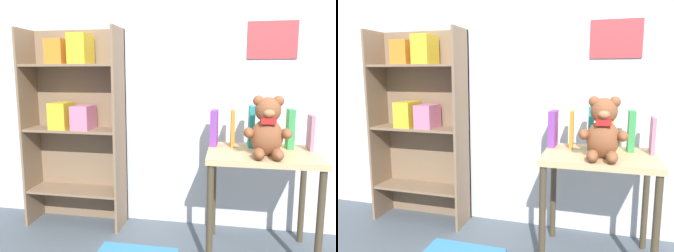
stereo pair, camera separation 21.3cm
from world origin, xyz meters
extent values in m
cube|color=silver|center=(0.00, 1.27, 1.25)|extent=(4.80, 0.06, 2.50)
cube|color=#A8383D|center=(0.35, 1.24, 1.37)|extent=(0.33, 0.01, 0.25)
cube|color=#7F664C|center=(-1.42, 1.09, 0.74)|extent=(0.02, 0.26, 1.47)
cube|color=#7F664C|center=(-0.70, 1.09, 0.74)|extent=(0.02, 0.26, 1.47)
cube|color=#7F664C|center=(-1.06, 1.21, 0.74)|extent=(0.73, 0.02, 1.47)
cube|color=#7F664C|center=(-1.06, 1.09, 0.26)|extent=(0.70, 0.24, 0.02)
cube|color=#7F664C|center=(-1.06, 1.09, 0.74)|extent=(0.70, 0.24, 0.02)
cube|color=#7F664C|center=(-1.06, 1.09, 1.21)|extent=(0.70, 0.24, 0.02)
cube|color=orange|center=(-1.15, 1.08, 1.30)|extent=(0.13, 0.18, 0.18)
cube|color=gold|center=(-0.97, 1.08, 1.32)|extent=(0.13, 0.18, 0.21)
cube|color=gold|center=(-1.15, 1.08, 0.84)|extent=(0.13, 0.18, 0.19)
cube|color=#D17093|center=(-0.97, 1.08, 0.83)|extent=(0.13, 0.18, 0.17)
cube|color=tan|center=(0.28, 0.88, 0.66)|extent=(0.66, 0.50, 0.04)
cylinder|color=#453A29|center=(-0.02, 0.66, 0.32)|extent=(0.04, 0.04, 0.64)
cylinder|color=#453A29|center=(0.58, 0.66, 0.32)|extent=(0.04, 0.04, 0.64)
cylinder|color=#453A29|center=(-0.02, 1.10, 0.32)|extent=(0.04, 0.04, 0.64)
cylinder|color=#453A29|center=(0.58, 1.10, 0.32)|extent=(0.04, 0.04, 0.64)
ellipsoid|color=brown|center=(0.29, 0.79, 0.78)|extent=(0.18, 0.14, 0.21)
sphere|color=brown|center=(0.29, 0.79, 0.94)|extent=(0.15, 0.15, 0.15)
sphere|color=brown|center=(0.24, 0.79, 0.99)|extent=(0.06, 0.06, 0.06)
sphere|color=brown|center=(0.35, 0.79, 0.99)|extent=(0.06, 0.06, 0.06)
ellipsoid|color=#B56E48|center=(0.29, 0.73, 0.93)|extent=(0.06, 0.04, 0.04)
ellipsoid|color=brown|center=(0.19, 0.77, 0.81)|extent=(0.06, 0.12, 0.06)
ellipsoid|color=brown|center=(0.40, 0.77, 0.81)|extent=(0.06, 0.12, 0.06)
ellipsoid|color=brown|center=(0.24, 0.69, 0.71)|extent=(0.06, 0.13, 0.06)
ellipsoid|color=brown|center=(0.34, 0.69, 0.71)|extent=(0.06, 0.13, 0.06)
cube|color=red|center=(0.29, 0.73, 0.88)|extent=(0.08, 0.02, 0.03)
cube|color=purple|center=(-0.02, 1.02, 0.79)|extent=(0.05, 0.14, 0.24)
cube|color=orange|center=(0.10, 1.02, 0.79)|extent=(0.03, 0.13, 0.24)
cube|color=teal|center=(0.22, 1.02, 0.81)|extent=(0.04, 0.13, 0.27)
cube|color=gold|center=(0.34, 1.02, 0.79)|extent=(0.04, 0.15, 0.23)
cube|color=#33934C|center=(0.46, 1.01, 0.80)|extent=(0.04, 0.11, 0.25)
cube|color=#D17093|center=(0.58, 1.00, 0.78)|extent=(0.03, 0.15, 0.22)
camera|label=1|loc=(0.07, -1.14, 1.14)|focal=35.00mm
camera|label=2|loc=(0.28, -1.09, 1.14)|focal=35.00mm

